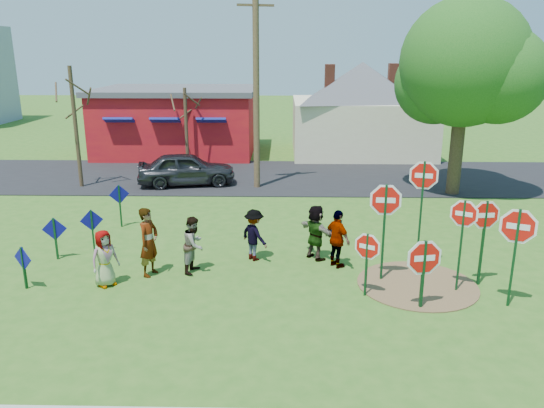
{
  "coord_description": "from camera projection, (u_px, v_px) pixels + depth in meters",
  "views": [
    {
      "loc": [
        0.87,
        -14.17,
        6.11
      ],
      "look_at": [
        0.53,
        1.49,
        1.53
      ],
      "focal_mm": 35.0,
      "sensor_mm": 36.0,
      "label": 1
    }
  ],
  "objects": [
    {
      "name": "dirt_patch",
      "position": [
        417.0,
        285.0,
        14.27
      ],
      "size": [
        3.2,
        3.2,
        0.03
      ],
      "primitive_type": "cylinder",
      "color": "brown",
      "rests_on": "ground"
    },
    {
      "name": "suv",
      "position": [
        187.0,
        169.0,
        24.51
      ],
      "size": [
        4.69,
        2.57,
        1.51
      ],
      "primitive_type": "imported",
      "rotation": [
        0.0,
        0.0,
        1.76
      ],
      "color": "#2A292E",
      "rests_on": "road"
    },
    {
      "name": "person_e",
      "position": [
        337.0,
        239.0,
        15.24
      ],
      "size": [
        0.92,
        1.07,
        1.72
      ],
      "primitive_type": "imported",
      "rotation": [
        0.0,
        0.0,
        2.17
      ],
      "color": "#45284F",
      "rests_on": "ground"
    },
    {
      "name": "stop_sign_a",
      "position": [
        367.0,
        251.0,
        13.34
      ],
      "size": [
        0.8,
        0.49,
        1.81
      ],
      "rotation": [
        0.0,
        0.0,
        -0.54
      ],
      "color": "#103C1D",
      "rests_on": "ground"
    },
    {
      "name": "blue_diamond_a",
      "position": [
        23.0,
        263.0,
        13.87
      ],
      "size": [
        0.59,
        0.33,
        1.19
      ],
      "rotation": [
        0.0,
        0.0,
        -0.49
      ],
      "color": "#103C1D",
      "rests_on": "ground"
    },
    {
      "name": "stop_sign_d",
      "position": [
        485.0,
        222.0,
        13.82
      ],
      "size": [
        1.03,
        0.14,
        2.48
      ],
      "rotation": [
        0.0,
        0.0,
        0.12
      ],
      "color": "#103C1D",
      "rests_on": "ground"
    },
    {
      "name": "stop_sign_e",
      "position": [
        424.0,
        262.0,
        12.69
      ],
      "size": [
        1.17,
        0.24,
        1.91
      ],
      "rotation": [
        0.0,
        0.0,
        0.19
      ],
      "color": "#103C1D",
      "rests_on": "ground"
    },
    {
      "name": "person_d",
      "position": [
        254.0,
        235.0,
        15.8
      ],
      "size": [
        1.12,
        1.14,
        1.57
      ],
      "primitive_type": "imported",
      "rotation": [
        0.0,
        0.0,
        2.33
      ],
      "color": "#34343A",
      "rests_on": "ground"
    },
    {
      "name": "stop_sign_g",
      "position": [
        385.0,
        210.0,
        14.06
      ],
      "size": [
        1.15,
        0.14,
        2.86
      ],
      "rotation": [
        0.0,
        0.0,
        -0.11
      ],
      "color": "#103C1D",
      "rests_on": "ground"
    },
    {
      "name": "blue_diamond_d",
      "position": [
        120.0,
        201.0,
        18.71
      ],
      "size": [
        0.64,
        0.32,
        1.55
      ],
      "rotation": [
        0.0,
        0.0,
        0.44
      ],
      "color": "#103C1D",
      "rests_on": "ground"
    },
    {
      "name": "person_a",
      "position": [
        105.0,
        258.0,
        14.05
      ],
      "size": [
        0.88,
        0.89,
        1.56
      ],
      "primitive_type": "imported",
      "rotation": [
        0.0,
        0.0,
        0.82
      ],
      "color": "#3D4887",
      "rests_on": "ground"
    },
    {
      "name": "stop_sign_b",
      "position": [
        423.0,
        187.0,
        14.79
      ],
      "size": [
        1.07,
        0.26,
        3.29
      ],
      "rotation": [
        0.0,
        0.0,
        -0.23
      ],
      "color": "#103C1D",
      "rests_on": "ground"
    },
    {
      "name": "cream_house",
      "position": [
        361.0,
        105.0,
        31.67
      ],
      "size": [
        9.4,
        9.4,
        6.5
      ],
      "color": "beige",
      "rests_on": "ground"
    },
    {
      "name": "stop_sign_f",
      "position": [
        517.0,
        234.0,
        12.62
      ],
      "size": [
        1.07,
        0.49,
        2.65
      ],
      "rotation": [
        0.0,
        0.0,
        -0.42
      ],
      "color": "#103C1D",
      "rests_on": "ground"
    },
    {
      "name": "bare_tree_west",
      "position": [
        74.0,
        110.0,
        23.46
      ],
      "size": [
        1.8,
        1.8,
        5.43
      ],
      "color": "#382819",
      "rests_on": "ground"
    },
    {
      "name": "stop_sign_c",
      "position": [
        463.0,
        225.0,
        13.43
      ],
      "size": [
        0.84,
        0.47,
        2.6
      ],
      "rotation": [
        0.0,
        0.0,
        -0.5
      ],
      "color": "#103C1D",
      "rests_on": "ground"
    },
    {
      "name": "blue_diamond_b",
      "position": [
        55.0,
        234.0,
        15.83
      ],
      "size": [
        0.71,
        0.16,
        1.32
      ],
      "rotation": [
        0.0,
        0.0,
        0.19
      ],
      "color": "#103C1D",
      "rests_on": "ground"
    },
    {
      "name": "blue_diamond_c",
      "position": [
        92.0,
        226.0,
        16.31
      ],
      "size": [
        0.65,
        0.27,
        1.41
      ],
      "rotation": [
        0.0,
        0.0,
        0.37
      ],
      "color": "#103C1D",
      "rests_on": "ground"
    },
    {
      "name": "utility_pole",
      "position": [
        256.0,
        82.0,
        23.01
      ],
      "size": [
        2.14,
        0.72,
        8.98
      ],
      "rotation": [
        0.0,
        0.0,
        0.28
      ],
      "color": "#4C3823",
      "rests_on": "ground"
    },
    {
      "name": "person_f",
      "position": [
        316.0,
        232.0,
        15.86
      ],
      "size": [
        1.38,
        1.52,
        1.68
      ],
      "primitive_type": "imported",
      "rotation": [
        0.0,
        0.0,
        2.26
      ],
      "color": "#1F572D",
      "rests_on": "ground"
    },
    {
      "name": "person_b",
      "position": [
        149.0,
        242.0,
        14.67
      ],
      "size": [
        0.69,
        0.83,
        1.96
      ],
      "primitive_type": "imported",
      "rotation": [
        0.0,
        0.0,
        1.21
      ],
      "color": "#246E6B",
      "rests_on": "ground"
    },
    {
      "name": "leafy_tree",
      "position": [
        468.0,
        69.0,
        21.78
      ],
      "size": [
        5.8,
        5.29,
        8.25
      ],
      "color": "#382819",
      "rests_on": "ground"
    },
    {
      "name": "red_building",
      "position": [
        179.0,
        120.0,
        32.16
      ],
      "size": [
        9.4,
        7.69,
        3.9
      ],
      "color": "maroon",
      "rests_on": "ground"
    },
    {
      "name": "ground",
      "position": [
        253.0,
        269.0,
        15.33
      ],
      "size": [
        120.0,
        120.0,
        0.0
      ],
      "primitive_type": "plane",
      "color": "#2E5D1A",
      "rests_on": "ground"
    },
    {
      "name": "person_c",
      "position": [
        194.0,
        244.0,
        14.94
      ],
      "size": [
        0.8,
        0.93,
        1.63
      ],
      "primitive_type": "imported",
      "rotation": [
        0.0,
        0.0,
        1.31
      ],
      "color": "brown",
      "rests_on": "ground"
    },
    {
      "name": "road",
      "position": [
        266.0,
        177.0,
        26.36
      ],
      "size": [
        120.0,
        7.5,
        0.04
      ],
      "primitive_type": "cube",
      "color": "black",
      "rests_on": "ground"
    },
    {
      "name": "bare_tree_east",
      "position": [
        186.0,
        116.0,
        28.0
      ],
      "size": [
        1.8,
        1.8,
        4.19
      ],
      "color": "#382819",
      "rests_on": "ground"
    }
  ]
}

